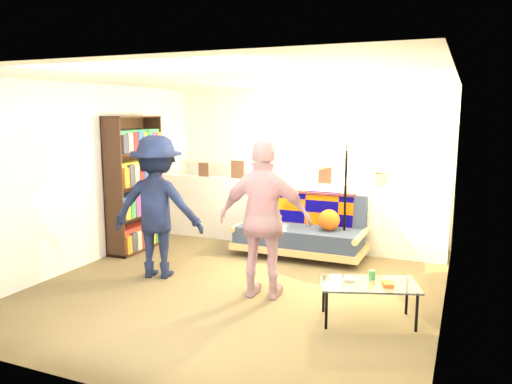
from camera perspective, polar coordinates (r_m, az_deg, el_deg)
ground at (r=6.09m, az=-1.50°, el=-10.37°), size 5.00×5.00×0.00m
room_shell at (r=6.17m, az=0.26°, el=5.80°), size 4.60×5.05×2.45m
half_wall_ledge at (r=7.57m, az=4.16°, el=-2.54°), size 4.45×0.15×1.00m
ledge_decor at (r=7.51m, az=2.54°, el=2.62°), size 2.97×0.02×0.45m
futon_sofa at (r=7.15m, az=5.30°, el=-4.34°), size 1.85×0.91×0.79m
bookshelf at (r=7.52m, az=-13.71°, el=0.41°), size 0.33×0.99×1.97m
coffee_table at (r=5.05m, az=12.82°, el=-10.39°), size 1.05×0.79×0.48m
floor_lamp at (r=6.85m, az=10.41°, el=1.83°), size 0.35×0.31×1.66m
person_left at (r=6.25m, az=-11.21°, el=-1.68°), size 1.26×0.90×1.75m
person_right at (r=5.42m, az=1.00°, el=-3.17°), size 1.07×0.54×1.75m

